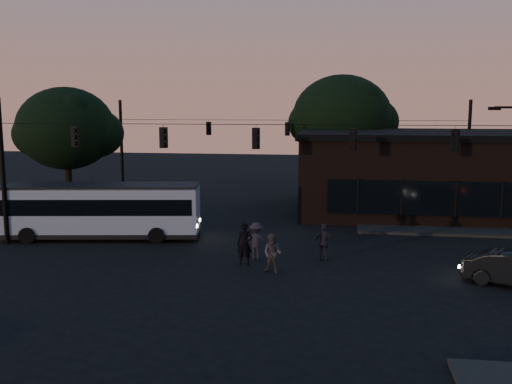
# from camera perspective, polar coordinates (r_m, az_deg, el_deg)

# --- Properties ---
(ground) EXTENTS (120.00, 120.00, 0.00)m
(ground) POSITION_cam_1_polar(r_m,az_deg,el_deg) (23.95, -1.42, -8.55)
(ground) COLOR black
(ground) RESTS_ON ground
(sidewalk_far_right) EXTENTS (14.00, 10.00, 0.15)m
(sidewalk_far_right) POSITION_cam_1_polar(r_m,az_deg,el_deg) (38.07, 20.52, -2.51)
(sidewalk_far_right) COLOR black
(sidewalk_far_right) RESTS_ON ground
(sidewalk_far_left) EXTENTS (14.00, 10.00, 0.15)m
(sidewalk_far_left) POSITION_cam_1_polar(r_m,az_deg,el_deg) (41.30, -17.46, -1.52)
(sidewalk_far_left) COLOR black
(sidewalk_far_left) RESTS_ON ground
(building) EXTENTS (15.40, 10.41, 5.40)m
(building) POSITION_cam_1_polar(r_m,az_deg,el_deg) (39.09, 15.82, 1.90)
(building) COLOR black
(building) RESTS_ON ground
(tree_behind) EXTENTS (7.60, 7.60, 9.43)m
(tree_behind) POSITION_cam_1_polar(r_m,az_deg,el_deg) (44.55, 8.58, 7.41)
(tree_behind) COLOR black
(tree_behind) RESTS_ON ground
(tree_left) EXTENTS (6.40, 6.40, 8.30)m
(tree_left) POSITION_cam_1_polar(r_m,az_deg,el_deg) (39.83, -18.45, 6.03)
(tree_left) COLOR black
(tree_left) RESTS_ON ground
(signal_rig_near) EXTENTS (26.24, 0.30, 7.50)m
(signal_rig_near) POSITION_cam_1_polar(r_m,az_deg,el_deg) (26.96, 0.00, 3.04)
(signal_rig_near) COLOR black
(signal_rig_near) RESTS_ON ground
(signal_rig_far) EXTENTS (26.24, 0.30, 7.50)m
(signal_rig_far) POSITION_cam_1_polar(r_m,az_deg,el_deg) (42.82, 3.14, 4.79)
(signal_rig_far) COLOR black
(signal_rig_far) RESTS_ON ground
(bus) EXTENTS (10.64, 3.94, 2.93)m
(bus) POSITION_cam_1_polar(r_m,az_deg,el_deg) (31.55, -15.18, -1.58)
(bus) COLOR #8E9FB5
(bus) RESTS_ON ground
(pedestrian_a) EXTENTS (0.72, 0.49, 1.93)m
(pedestrian_a) POSITION_cam_1_polar(r_m,az_deg,el_deg) (25.50, -1.14, -5.23)
(pedestrian_a) COLOR black
(pedestrian_a) RESTS_ON ground
(pedestrian_b) EXTENTS (0.97, 0.84, 1.69)m
(pedestrian_b) POSITION_cam_1_polar(r_m,az_deg,el_deg) (24.40, 1.66, -6.16)
(pedestrian_b) COLOR #403D3A
(pedestrian_b) RESTS_ON ground
(pedestrian_c) EXTENTS (1.05, 0.50, 1.74)m
(pedestrian_c) POSITION_cam_1_polar(r_m,az_deg,el_deg) (26.37, 6.81, -5.03)
(pedestrian_c) COLOR #26232A
(pedestrian_c) RESTS_ON ground
(pedestrian_d) EXTENTS (1.14, 0.67, 1.73)m
(pedestrian_d) POSITION_cam_1_polar(r_m,az_deg,el_deg) (26.50, -0.01, -4.91)
(pedestrian_d) COLOR #25222A
(pedestrian_d) RESTS_ON ground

